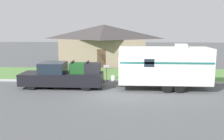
# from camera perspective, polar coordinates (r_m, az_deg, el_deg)

# --- Properties ---
(ground_plane) EXTENTS (120.00, 120.00, 0.00)m
(ground_plane) POSITION_cam_1_polar(r_m,az_deg,el_deg) (17.33, 0.03, -5.57)
(ground_plane) COLOR #515456
(curb_strip) EXTENTS (80.00, 0.30, 0.14)m
(curb_strip) POSITION_cam_1_polar(r_m,az_deg,el_deg) (20.95, 0.63, -2.67)
(curb_strip) COLOR #ADADA8
(curb_strip) RESTS_ON ground_plane
(lawn_strip) EXTENTS (80.00, 7.00, 0.03)m
(lawn_strip) POSITION_cam_1_polar(r_m,az_deg,el_deg) (24.53, 1.05, -0.96)
(lawn_strip) COLOR #568442
(lawn_strip) RESTS_ON ground_plane
(house_across_street) EXTENTS (10.76, 6.96, 4.90)m
(house_across_street) POSITION_cam_1_polar(r_m,az_deg,el_deg) (31.61, -1.86, 6.06)
(house_across_street) COLOR gray
(house_across_street) RESTS_ON ground_plane
(pickup_truck) EXTENTS (6.33, 2.08, 2.05)m
(pickup_truck) POSITION_cam_1_polar(r_m,az_deg,el_deg) (19.45, -11.20, -1.33)
(pickup_truck) COLOR black
(pickup_truck) RESTS_ON ground_plane
(travel_trailer) EXTENTS (7.67, 2.47, 3.39)m
(travel_trailer) POSITION_cam_1_polar(r_m,az_deg,el_deg) (18.87, 11.80, 1.06)
(travel_trailer) COLOR black
(travel_trailer) RESTS_ON ground_plane
(mailbox) EXTENTS (0.48, 0.20, 1.37)m
(mailbox) POSITION_cam_1_polar(r_m,az_deg,el_deg) (21.44, -1.29, 0.29)
(mailbox) COLOR brown
(mailbox) RESTS_ON ground_plane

